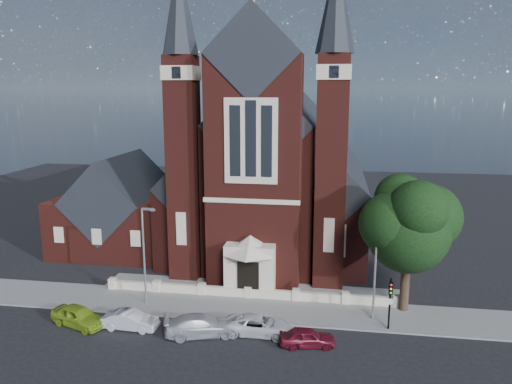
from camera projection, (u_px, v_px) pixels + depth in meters
The scene contains 15 objects.
ground at pixel (263, 264), 49.96m from camera, with size 120.00×120.00×0.00m, color black.
pavement_strip at pixel (244, 308), 39.80m from camera, with size 60.00×5.00×0.12m, color slate.
forecourt_paving at pixel (252, 289), 43.67m from camera, with size 26.00×3.00×0.14m, color slate.
forecourt_wall at pixel (248, 298), 41.73m from camera, with size 24.00×0.40×0.90m, color #B9AE93.
church at pixel (273, 171), 55.98m from camera, with size 20.01×34.90×29.20m.
parish_hall at pixel (122, 212), 54.47m from camera, with size 12.00×12.20×10.24m.
street_tree at pixel (410, 227), 37.65m from camera, with size 6.40×6.60×10.70m.
street_lamp_left at pixel (145, 250), 39.58m from camera, with size 1.16×0.22×8.09m.
street_lamp_right at pixel (377, 262), 36.86m from camera, with size 1.16×0.22×8.09m.
traffic_signal at pixel (390, 297), 35.60m from camera, with size 0.28×0.42×4.00m.
car_lime_van at pixel (79, 316), 36.70m from camera, with size 1.80×4.48×1.53m, color #84A621.
car_silver_a at pixel (130, 320), 36.25m from camera, with size 1.43×4.09×1.35m, color #B9BAC1.
car_silver_b at pixel (201, 325), 35.31m from camera, with size 2.12×5.21×1.51m, color #A6A9AE.
car_white_suv at pixel (259, 325), 35.50m from camera, with size 2.27×4.93×1.37m, color white.
car_dark_red at pixel (307, 337), 33.81m from camera, with size 1.52×3.78×1.29m, color maroon.
Camera 1 is at (6.67, -31.99, 17.18)m, focal length 35.00 mm.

